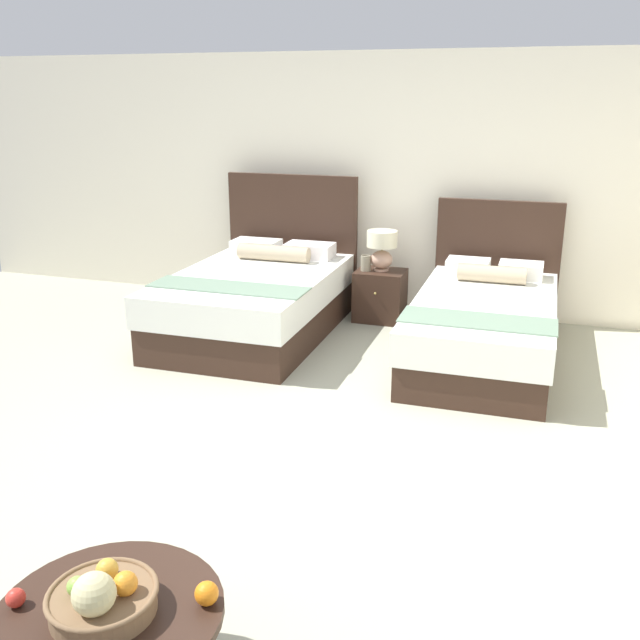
{
  "coord_description": "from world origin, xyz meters",
  "views": [
    {
      "loc": [
        1.48,
        -3.82,
        2.15
      ],
      "look_at": [
        0.04,
        0.57,
        0.66
      ],
      "focal_mm": 39.86,
      "sensor_mm": 36.0,
      "label": 1
    }
  ],
  "objects_px": {
    "table_lamp": "(382,247)",
    "vase": "(366,263)",
    "nightstand": "(380,295)",
    "fruit_bowl": "(102,598)",
    "bed_near_corner": "(484,323)",
    "coffee_table": "(111,635)",
    "loose_apple": "(16,598)",
    "loose_orange": "(207,593)",
    "bed_near_window": "(257,298)"
  },
  "relations": [
    {
      "from": "bed_near_window",
      "to": "vase",
      "type": "relative_size",
      "value": 14.23
    },
    {
      "from": "table_lamp",
      "to": "coffee_table",
      "type": "xyz_separation_m",
      "value": [
        0.18,
        -4.84,
        -0.41
      ]
    },
    {
      "from": "table_lamp",
      "to": "coffee_table",
      "type": "height_order",
      "value": "table_lamp"
    },
    {
      "from": "vase",
      "to": "fruit_bowl",
      "type": "relative_size",
      "value": 0.39
    },
    {
      "from": "bed_near_corner",
      "to": "loose_orange",
      "type": "bearing_deg",
      "value": -98.34
    },
    {
      "from": "nightstand",
      "to": "loose_apple",
      "type": "xyz_separation_m",
      "value": [
        -0.14,
        -4.91,
        0.21
      ]
    },
    {
      "from": "bed_near_window",
      "to": "vase",
      "type": "bearing_deg",
      "value": 40.0
    },
    {
      "from": "bed_near_window",
      "to": "vase",
      "type": "xyz_separation_m",
      "value": [
        0.84,
        0.71,
        0.23
      ]
    },
    {
      "from": "nightstand",
      "to": "coffee_table",
      "type": "distance_m",
      "value": 4.83
    },
    {
      "from": "bed_near_window",
      "to": "loose_orange",
      "type": "distance_m",
      "value": 4.21
    },
    {
      "from": "bed_near_corner",
      "to": "nightstand",
      "type": "xyz_separation_m",
      "value": [
        -1.07,
        0.75,
        -0.05
      ]
    },
    {
      "from": "table_lamp",
      "to": "vase",
      "type": "xyz_separation_m",
      "value": [
        -0.14,
        -0.06,
        -0.15
      ]
    },
    {
      "from": "fruit_bowl",
      "to": "nightstand",
      "type": "bearing_deg",
      "value": 92.13
    },
    {
      "from": "bed_near_window",
      "to": "loose_orange",
      "type": "relative_size",
      "value": 24.76
    },
    {
      "from": "nightstand",
      "to": "fruit_bowl",
      "type": "xyz_separation_m",
      "value": [
        0.18,
        -4.85,
        0.24
      ]
    },
    {
      "from": "loose_apple",
      "to": "loose_orange",
      "type": "relative_size",
      "value": 0.79
    },
    {
      "from": "vase",
      "to": "loose_apple",
      "type": "distance_m",
      "value": 4.87
    },
    {
      "from": "vase",
      "to": "loose_apple",
      "type": "bearing_deg",
      "value": -89.94
    },
    {
      "from": "nightstand",
      "to": "loose_orange",
      "type": "bearing_deg",
      "value": -83.95
    },
    {
      "from": "table_lamp",
      "to": "nightstand",
      "type": "bearing_deg",
      "value": -90.0
    },
    {
      "from": "nightstand",
      "to": "loose_orange",
      "type": "distance_m",
      "value": 4.72
    },
    {
      "from": "fruit_bowl",
      "to": "coffee_table",
      "type": "bearing_deg",
      "value": 81.38
    },
    {
      "from": "bed_near_corner",
      "to": "coffee_table",
      "type": "relative_size",
      "value": 2.74
    },
    {
      "from": "table_lamp",
      "to": "fruit_bowl",
      "type": "relative_size",
      "value": 1.0
    },
    {
      "from": "bed_near_window",
      "to": "loose_orange",
      "type": "height_order",
      "value": "bed_near_window"
    },
    {
      "from": "bed_near_corner",
      "to": "coffee_table",
      "type": "bearing_deg",
      "value": -102.32
    },
    {
      "from": "loose_apple",
      "to": "coffee_table",
      "type": "bearing_deg",
      "value": 14.42
    },
    {
      "from": "nightstand",
      "to": "loose_apple",
      "type": "distance_m",
      "value": 4.91
    },
    {
      "from": "bed_near_window",
      "to": "coffee_table",
      "type": "relative_size",
      "value": 2.64
    },
    {
      "from": "coffee_table",
      "to": "loose_orange",
      "type": "distance_m",
      "value": 0.37
    },
    {
      "from": "bed_near_corner",
      "to": "table_lamp",
      "type": "xyz_separation_m",
      "value": [
        -1.07,
        0.77,
        0.42
      ]
    },
    {
      "from": "coffee_table",
      "to": "loose_apple",
      "type": "xyz_separation_m",
      "value": [
        -0.32,
        -0.08,
        0.14
      ]
    },
    {
      "from": "bed_near_corner",
      "to": "loose_apple",
      "type": "distance_m",
      "value": 4.33
    },
    {
      "from": "bed_near_corner",
      "to": "loose_orange",
      "type": "relative_size",
      "value": 25.62
    },
    {
      "from": "bed_near_window",
      "to": "coffee_table",
      "type": "xyz_separation_m",
      "value": [
        1.17,
        -4.08,
        -0.02
      ]
    },
    {
      "from": "coffee_table",
      "to": "fruit_bowl",
      "type": "relative_size",
      "value": 2.09
    },
    {
      "from": "bed_near_window",
      "to": "nightstand",
      "type": "relative_size",
      "value": 4.3
    },
    {
      "from": "table_lamp",
      "to": "fruit_bowl",
      "type": "distance_m",
      "value": 4.88
    },
    {
      "from": "coffee_table",
      "to": "fruit_bowl",
      "type": "bearing_deg",
      "value": -98.62
    },
    {
      "from": "nightstand",
      "to": "vase",
      "type": "bearing_deg",
      "value": -164.2
    },
    {
      "from": "bed_near_corner",
      "to": "table_lamp",
      "type": "relative_size",
      "value": 5.69
    },
    {
      "from": "bed_near_window",
      "to": "loose_apple",
      "type": "bearing_deg",
      "value": -78.46
    },
    {
      "from": "table_lamp",
      "to": "loose_orange",
      "type": "relative_size",
      "value": 4.5
    },
    {
      "from": "bed_near_window",
      "to": "table_lamp",
      "type": "xyz_separation_m",
      "value": [
        0.99,
        0.77,
        0.39
      ]
    },
    {
      "from": "loose_apple",
      "to": "loose_orange",
      "type": "height_order",
      "value": "loose_orange"
    },
    {
      "from": "vase",
      "to": "fruit_bowl",
      "type": "height_order",
      "value": "vase"
    },
    {
      "from": "bed_near_corner",
      "to": "loose_apple",
      "type": "xyz_separation_m",
      "value": [
        -1.21,
        -4.16,
        0.15
      ]
    },
    {
      "from": "table_lamp",
      "to": "loose_orange",
      "type": "distance_m",
      "value": 4.74
    },
    {
      "from": "nightstand",
      "to": "fruit_bowl",
      "type": "relative_size",
      "value": 1.28
    },
    {
      "from": "loose_apple",
      "to": "bed_near_corner",
      "type": "bearing_deg",
      "value": 73.77
    }
  ]
}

